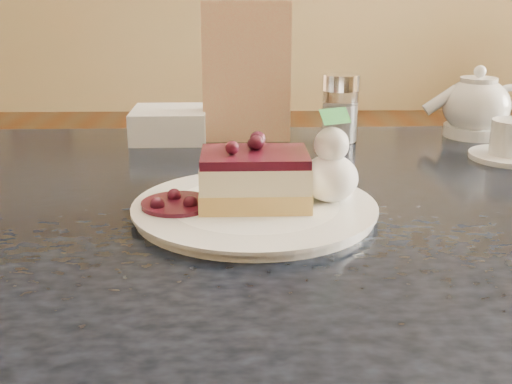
{
  "coord_description": "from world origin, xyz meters",
  "views": [
    {
      "loc": [
        0.22,
        -0.44,
        1.05
      ],
      "look_at": [
        0.23,
        0.19,
        0.84
      ],
      "focal_mm": 45.0,
      "sensor_mm": 36.0,
      "label": 1
    }
  ],
  "objects_px": {
    "main_table": "(253,260)",
    "tea_set": "(482,114)",
    "dessert_plate": "(255,209)",
    "cheesecake_slice": "(255,179)"
  },
  "relations": [
    {
      "from": "main_table",
      "to": "tea_set",
      "type": "xyz_separation_m",
      "value": [
        0.4,
        0.31,
        0.13
      ]
    },
    {
      "from": "tea_set",
      "to": "main_table",
      "type": "bearing_deg",
      "value": -142.08
    },
    {
      "from": "main_table",
      "to": "tea_set",
      "type": "relative_size",
      "value": 4.63
    },
    {
      "from": "main_table",
      "to": "dessert_plate",
      "type": "xyz_separation_m",
      "value": [
        0.0,
        -0.05,
        0.09
      ]
    },
    {
      "from": "dessert_plate",
      "to": "tea_set",
      "type": "xyz_separation_m",
      "value": [
        0.39,
        0.36,
        0.04
      ]
    },
    {
      "from": "main_table",
      "to": "cheesecake_slice",
      "type": "height_order",
      "value": "cheesecake_slice"
    },
    {
      "from": "dessert_plate",
      "to": "tea_set",
      "type": "distance_m",
      "value": 0.54
    },
    {
      "from": "main_table",
      "to": "dessert_plate",
      "type": "distance_m",
      "value": 0.1
    },
    {
      "from": "cheesecake_slice",
      "to": "tea_set",
      "type": "height_order",
      "value": "tea_set"
    },
    {
      "from": "cheesecake_slice",
      "to": "tea_set",
      "type": "bearing_deg",
      "value": 41.83
    }
  ]
}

